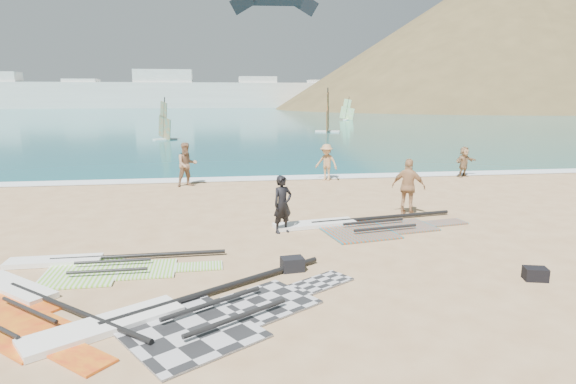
{
  "coord_description": "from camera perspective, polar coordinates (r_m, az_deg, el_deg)",
  "views": [
    {
      "loc": [
        -3.15,
        -10.93,
        4.04
      ],
      "look_at": [
        -1.0,
        4.0,
        1.0
      ],
      "focal_mm": 30.0,
      "sensor_mm": 36.0,
      "label": 1
    }
  ],
  "objects": [
    {
      "name": "ground",
      "position": [
        12.07,
        7.51,
        -8.26
      ],
      "size": [
        300.0,
        300.0,
        0.0
      ],
      "primitive_type": "plane",
      "color": "tan",
      "rests_on": "ground"
    },
    {
      "name": "sea",
      "position": [
        143.02,
        -7.04,
        9.68
      ],
      "size": [
        300.0,
        240.0,
        0.06
      ],
      "primitive_type": "cube",
      "color": "#0B4151",
      "rests_on": "ground"
    },
    {
      "name": "surf_line",
      "position": [
        23.78,
        -0.47,
        1.61
      ],
      "size": [
        300.0,
        1.2,
        0.04
      ],
      "primitive_type": "cube",
      "color": "white",
      "rests_on": "ground"
    },
    {
      "name": "far_town",
      "position": [
        161.42,
        -12.93,
        11.27
      ],
      "size": [
        160.0,
        8.0,
        12.0
      ],
      "color": "white",
      "rests_on": "ground"
    },
    {
      "name": "headland_main",
      "position": [
        166.27,
        24.13,
        9.02
      ],
      "size": [
        143.0,
        143.0,
        45.0
      ],
      "primitive_type": "cone",
      "color": "brown",
      "rests_on": "ground"
    },
    {
      "name": "rig_grey",
      "position": [
        9.38,
        -11.89,
        -14.01
      ],
      "size": [
        6.32,
        4.66,
        0.21
      ],
      "rotation": [
        0.0,
        0.0,
        0.57
      ],
      "color": "#242426",
      "rests_on": "ground"
    },
    {
      "name": "rig_green",
      "position": [
        12.48,
        -21.93,
        -8.1
      ],
      "size": [
        5.25,
        2.07,
        0.2
      ],
      "rotation": [
        0.0,
        0.0,
        0.02
      ],
      "color": "#76D321",
      "rests_on": "ground"
    },
    {
      "name": "rig_orange",
      "position": [
        15.18,
        8.29,
        -3.96
      ],
      "size": [
        6.25,
        2.91,
        0.2
      ],
      "rotation": [
        0.0,
        0.0,
        0.17
      ],
      "color": "#F23900",
      "rests_on": "ground"
    },
    {
      "name": "rig_red",
      "position": [
        10.74,
        -29.14,
        -11.92
      ],
      "size": [
        4.39,
        4.59,
        0.2
      ],
      "rotation": [
        0.0,
        0.0,
        -0.73
      ],
      "color": "red",
      "rests_on": "ground"
    },
    {
      "name": "gear_bag_near",
      "position": [
        11.36,
        0.51,
        -8.55
      ],
      "size": [
        0.55,
        0.43,
        0.33
      ],
      "primitive_type": "cube",
      "rotation": [
        0.0,
        0.0,
        0.12
      ],
      "color": "black",
      "rests_on": "ground"
    },
    {
      "name": "gear_bag_far",
      "position": [
        12.14,
        27.26,
        -8.62
      ],
      "size": [
        0.55,
        0.45,
        0.29
      ],
      "primitive_type": "cube",
      "rotation": [
        0.0,
        0.0,
        -0.26
      ],
      "color": "black",
      "rests_on": "ground"
    },
    {
      "name": "person_wetsuit",
      "position": [
        14.26,
        -0.65,
        -1.47
      ],
      "size": [
        0.75,
        0.65,
        1.73
      ],
      "primitive_type": "imported",
      "rotation": [
        0.0,
        0.0,
        0.45
      ],
      "color": "black",
      "rests_on": "ground"
    },
    {
      "name": "beachgoer_left",
      "position": [
        22.11,
        -11.9,
        3.21
      ],
      "size": [
        1.16,
        1.04,
        1.97
      ],
      "primitive_type": "imported",
      "rotation": [
        0.0,
        0.0,
        0.36
      ],
      "color": "#9A7253",
      "rests_on": "ground"
    },
    {
      "name": "beachgoer_mid",
      "position": [
        23.21,
        4.58,
        3.53
      ],
      "size": [
        1.3,
        1.22,
        1.76
      ],
      "primitive_type": "imported",
      "rotation": [
        0.0,
        0.0,
        -0.67
      ],
      "color": "tan",
      "rests_on": "ground"
    },
    {
      "name": "beachgoer_back",
      "position": [
        16.91,
        14.08,
        0.59
      ],
      "size": [
        1.21,
        1.03,
        1.94
      ],
      "primitive_type": "imported",
      "rotation": [
        0.0,
        0.0,
        2.55
      ],
      "color": "tan",
      "rests_on": "ground"
    },
    {
      "name": "beachgoer_right",
      "position": [
        25.72,
        20.13,
        3.39
      ],
      "size": [
        1.49,
        1.0,
        1.54
      ],
      "primitive_type": "imported",
      "rotation": [
        0.0,
        0.0,
        0.43
      ],
      "color": "#A27D56",
      "rests_on": "ground"
    },
    {
      "name": "windsurfer_left",
      "position": [
        45.59,
        -14.43,
        7.44
      ],
      "size": [
        2.16,
        2.29,
        3.92
      ],
      "rotation": [
        0.0,
        0.0,
        0.54
      ],
      "color": "white",
      "rests_on": "ground"
    },
    {
      "name": "windsurfer_centre",
      "position": [
        54.08,
        4.73,
        8.55
      ],
      "size": [
        2.81,
        3.16,
        4.93
      ],
      "rotation": [
        0.0,
        0.0,
        -0.32
      ],
      "color": "white",
      "rests_on": "ground"
    },
    {
      "name": "windsurfer_right",
      "position": [
        81.03,
        7.01,
        9.27
      ],
      "size": [
        2.17,
        2.09,
        3.86
      ],
      "rotation": [
        0.0,
        0.0,
        0.97
      ],
      "color": "white",
      "rests_on": "ground"
    }
  ]
}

